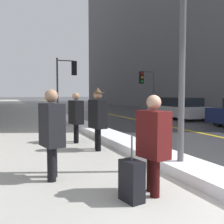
# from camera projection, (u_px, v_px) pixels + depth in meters

# --- Properties ---
(sidewalk_slab) EXTENTS (4.00, 80.00, 0.01)m
(sidewalk_slab) POSITION_uv_depth(u_px,v_px,m) (20.00, 118.00, 16.86)
(sidewalk_slab) COLOR #B2AFA8
(sidewalk_slab) RESTS_ON ground
(road_centre_stripe) EXTENTS (0.16, 80.00, 0.00)m
(road_centre_stripe) POSITION_uv_depth(u_px,v_px,m) (112.00, 115.00, 19.08)
(road_centre_stripe) COLOR gold
(road_centre_stripe) RESTS_ON ground
(snow_bank_curb) EXTENTS (0.86, 17.82, 0.21)m
(snow_bank_curb) POSITION_uv_depth(u_px,v_px,m) (96.00, 131.00, 10.49)
(snow_bank_curb) COLOR white
(snow_bank_curb) RESTS_ON ground
(lamp_post) EXTENTS (0.28, 0.28, 4.06)m
(lamp_post) POSITION_uv_depth(u_px,v_px,m) (182.00, 43.00, 5.34)
(lamp_post) COLOR #515156
(lamp_post) RESTS_ON ground
(traffic_light_near) EXTENTS (1.31, 0.34, 3.66)m
(traffic_light_near) POSITION_uv_depth(u_px,v_px,m) (68.00, 75.00, 17.73)
(traffic_light_near) COLOR #515156
(traffic_light_near) RESTS_ON ground
(traffic_light_far) EXTENTS (1.31, 0.41, 3.20)m
(traffic_light_far) POSITION_uv_depth(u_px,v_px,m) (146.00, 82.00, 20.91)
(traffic_light_far) COLOR #515156
(traffic_light_far) RESTS_ON ground
(pedestrian_in_glasses) EXTENTS (0.38, 0.54, 1.52)m
(pedestrian_in_glasses) POSITION_uv_depth(u_px,v_px,m) (153.00, 140.00, 4.23)
(pedestrian_in_glasses) COLOR #340C0C
(pedestrian_in_glasses) RESTS_ON ground
(pedestrian_with_shoulder_bag) EXTENTS (0.40, 0.76, 1.62)m
(pedestrian_with_shoulder_bag) POSITION_uv_depth(u_px,v_px,m) (52.00, 130.00, 4.96)
(pedestrian_with_shoulder_bag) COLOR black
(pedestrian_with_shoulder_bag) RESTS_ON ground
(pedestrian_in_fedora) EXTENTS (0.40, 0.57, 1.69)m
(pedestrian_in_fedora) POSITION_uv_depth(u_px,v_px,m) (98.00, 116.00, 7.44)
(pedestrian_in_fedora) COLOR black
(pedestrian_in_fedora) RESTS_ON ground
(pedestrian_trailing) EXTENTS (0.39, 0.73, 1.54)m
(pedestrian_trailing) POSITION_uv_depth(u_px,v_px,m) (76.00, 115.00, 8.58)
(pedestrian_trailing) COLOR black
(pedestrian_trailing) RESTS_ON ground
(parked_car_silver) EXTENTS (1.88, 4.27, 1.22)m
(parked_car_silver) POSITION_uv_depth(u_px,v_px,m) (179.00, 108.00, 16.53)
(parked_car_silver) COLOR #B2B2B7
(parked_car_silver) RESTS_ON ground
(rolling_suitcase) EXTENTS (0.29, 0.40, 0.95)m
(rolling_suitcase) POSITION_uv_depth(u_px,v_px,m) (132.00, 181.00, 3.98)
(rolling_suitcase) COLOR black
(rolling_suitcase) RESTS_ON ground
(fire_hydrant) EXTENTS (0.20, 0.20, 0.70)m
(fire_hydrant) POSITION_uv_depth(u_px,v_px,m) (97.00, 124.00, 10.62)
(fire_hydrant) COLOR red
(fire_hydrant) RESTS_ON ground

